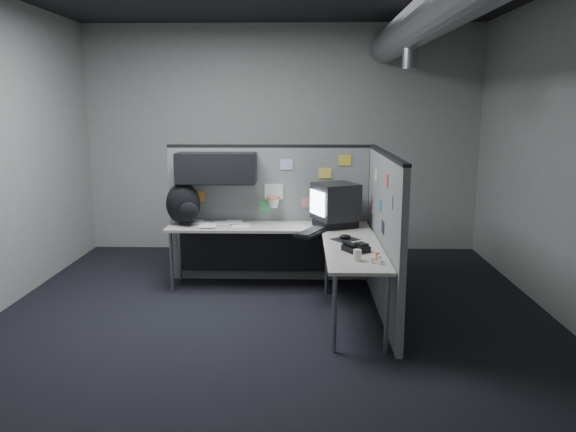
{
  "coord_description": "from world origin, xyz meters",
  "views": [
    {
      "loc": [
        0.28,
        -5.27,
        2.07
      ],
      "look_at": [
        0.14,
        0.35,
        0.97
      ],
      "focal_mm": 35.0,
      "sensor_mm": 36.0,
      "label": 1
    }
  ],
  "objects_px": {
    "monitor": "(335,204)",
    "backpack": "(184,205)",
    "phone": "(355,248)",
    "keyboard": "(311,232)",
    "desk": "(289,241)"
  },
  "relations": [
    {
      "from": "keyboard",
      "to": "phone",
      "type": "xyz_separation_m",
      "value": [
        0.41,
        -0.71,
        0.02
      ]
    },
    {
      "from": "monitor",
      "to": "keyboard",
      "type": "relative_size",
      "value": 1.08
    },
    {
      "from": "monitor",
      "to": "backpack",
      "type": "relative_size",
      "value": 1.19
    },
    {
      "from": "backpack",
      "to": "phone",
      "type": "bearing_deg",
      "value": -45.76
    },
    {
      "from": "backpack",
      "to": "keyboard",
      "type": "bearing_deg",
      "value": -30.97
    },
    {
      "from": "monitor",
      "to": "backpack",
      "type": "xyz_separation_m",
      "value": [
        -1.73,
        0.06,
        -0.02
      ]
    },
    {
      "from": "monitor",
      "to": "phone",
      "type": "bearing_deg",
      "value": -63.3
    },
    {
      "from": "desk",
      "to": "phone",
      "type": "xyz_separation_m",
      "value": [
        0.64,
        -0.86,
        0.15
      ]
    },
    {
      "from": "monitor",
      "to": "desk",
      "type": "bearing_deg",
      "value": -134.23
    },
    {
      "from": "monitor",
      "to": "backpack",
      "type": "bearing_deg",
      "value": -161.95
    },
    {
      "from": "phone",
      "to": "monitor",
      "type": "bearing_deg",
      "value": 76.19
    },
    {
      "from": "keyboard",
      "to": "backpack",
      "type": "xyz_separation_m",
      "value": [
        -1.45,
        0.45,
        0.21
      ]
    },
    {
      "from": "monitor",
      "to": "keyboard",
      "type": "xyz_separation_m",
      "value": [
        -0.28,
        -0.39,
        -0.23
      ]
    },
    {
      "from": "monitor",
      "to": "backpack",
      "type": "height_order",
      "value": "monitor"
    },
    {
      "from": "monitor",
      "to": "phone",
      "type": "xyz_separation_m",
      "value": [
        0.13,
        -1.1,
        -0.22
      ]
    }
  ]
}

